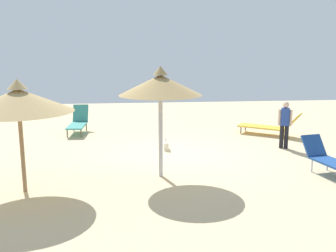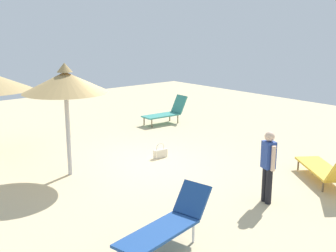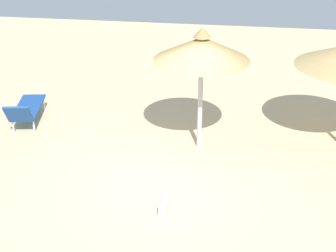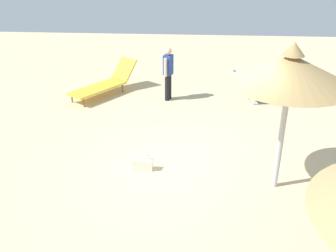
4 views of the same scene
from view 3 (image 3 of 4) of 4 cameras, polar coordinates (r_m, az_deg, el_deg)
ground at (r=10.30m, az=0.03°, el=-6.28°), size 24.00×24.00×0.10m
parasol_umbrella_edge at (r=10.62m, az=3.81°, el=8.62°), size 2.02×2.02×2.75m
lounge_chair_center at (r=12.76m, az=-15.64°, el=1.80°), size 2.01×0.93×0.88m
handbag at (r=9.31m, az=-0.46°, el=-8.83°), size 0.41×0.15×0.42m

